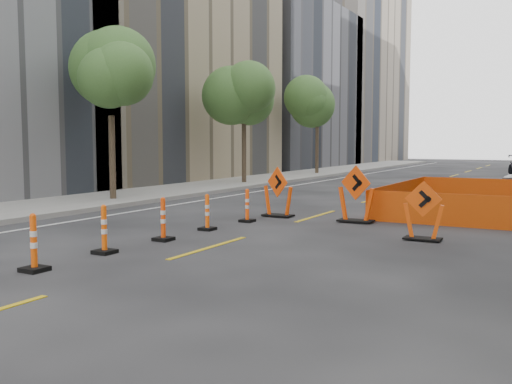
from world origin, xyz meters
The scene contains 16 objects.
ground_plane centered at (0.00, 0.00, 0.00)m, with size 140.00×140.00×0.00m, color black.
sidewalk_left centered at (-9.00, 12.00, 0.07)m, with size 4.00×90.00×0.15m, color gray.
bld_left_d centered at (-17.00, 39.20, 7.00)m, with size 12.00×16.00×14.00m, color #4C4C51.
bld_left_e centered at (-17.00, 55.60, 10.00)m, with size 12.00×20.00×20.00m, color gray.
tree_l_b centered at (-8.40, 10.00, 4.53)m, with size 2.80×2.80×5.95m.
tree_l_c centered at (-8.40, 20.00, 4.53)m, with size 2.80×2.80×5.95m.
tree_l_d centered at (-8.40, 30.00, 4.53)m, with size 2.80×2.80×5.95m.
channelizer_3 centered at (-1.50, 0.56, 0.53)m, with size 0.42×0.42×1.06m, color #E04B09, non-canonical shape.
channelizer_4 centered at (-1.55, 2.39, 0.52)m, with size 0.41×0.41×1.03m, color #E65109, non-canonical shape.
channelizer_5 centered at (-1.45, 4.21, 0.52)m, with size 0.41×0.41×1.03m, color #E84009, non-canonical shape.
channelizer_6 centered at (-1.43, 6.04, 0.48)m, with size 0.38×0.38×0.96m, color #FF550A, non-canonical shape.
channelizer_7 centered at (-1.26, 7.87, 0.49)m, with size 0.38×0.38×0.97m, color #FF490A, non-canonical shape.
chevron_sign_left centered at (-0.99, 9.31, 0.78)m, with size 1.03×0.62×1.55m, color #E24209, non-canonical shape.
chevron_sign_center centered at (1.53, 9.29, 0.82)m, with size 1.10×0.66×1.65m, color #DE4009, non-canonical shape.
chevron_sign_right centered at (3.90, 7.20, 0.71)m, with size 0.94×0.57×1.42m, color #DC4509, non-canonical shape.
safety_fence centered at (3.81, 13.44, 0.45)m, with size 4.25×7.23×0.90m, color #FF550D, non-canonical shape.
Camera 1 is at (6.88, -6.35, 2.34)m, focal length 40.00 mm.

